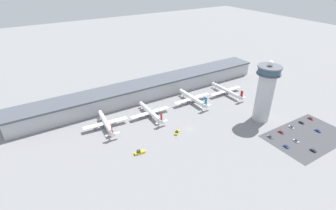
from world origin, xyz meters
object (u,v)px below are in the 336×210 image
airplane_gate_bravo (151,112)px  car_maroon_suv (281,132)px  airplane_gate_alpha (106,123)px  airplane_gate_charlie (193,98)px  service_truck_fuel (140,152)px  car_black_suv (318,131)px  car_red_hatchback (296,141)px  car_white_wagon (313,150)px  car_blue_compact (310,118)px  car_yellow_taxi (286,146)px  control_tower (265,91)px  car_navy_sedan (301,123)px  car_green_van (270,137)px  service_truck_catering (177,132)px  car_grey_coupe (291,127)px  airplane_gate_delta (226,91)px

airplane_gate_bravo → car_maroon_suv: 106.61m
airplane_gate_alpha → airplane_gate_charlie: bearing=-0.9°
service_truck_fuel → car_black_suv: (132.09, -49.18, -0.36)m
car_red_hatchback → airplane_gate_alpha: bearing=141.2°
airplane_gate_alpha → service_truck_fuel: airplane_gate_alpha is taller
car_white_wagon → car_blue_compact: 47.18m
car_maroon_suv → car_yellow_taxi: bearing=-131.2°
car_red_hatchback → car_black_suv: car_black_suv is taller
airplane_gate_charlie → control_tower: bearing=-59.7°
service_truck_fuel → car_red_hatchback: bearing=-24.7°
airplane_gate_bravo → car_navy_sedan: (101.44, -75.47, -3.30)m
car_blue_compact → car_green_van: bearing=179.9°
service_truck_catering → car_yellow_taxi: (57.47, -55.87, -0.26)m
car_white_wagon → car_grey_coupe: bearing=63.9°
control_tower → car_maroon_suv: bearing=-96.1°
airplane_gate_delta → car_blue_compact: (28.43, -73.59, -3.52)m
car_red_hatchback → car_black_suv: 26.41m
service_truck_catering → service_truck_fuel: size_ratio=0.87×
airplane_gate_alpha → car_white_wagon: size_ratio=8.85×
airplane_gate_charlie → airplane_gate_delta: 39.74m
control_tower → car_maroon_suv: control_tower is taller
airplane_gate_charlie → car_white_wagon: airplane_gate_charlie is taller
car_red_hatchback → car_blue_compact: size_ratio=0.95×
car_black_suv → car_navy_sedan: bearing=90.0°
airplane_gate_charlie → car_navy_sedan: bearing=-54.2°
airplane_gate_charlie → service_truck_catering: (-40.55, -35.20, -3.72)m
car_grey_coupe → car_maroon_suv: (-13.33, -0.09, 0.07)m
airplane_gate_alpha → car_red_hatchback: size_ratio=8.58×
airplane_gate_delta → car_grey_coupe: airplane_gate_delta is taller
service_truck_catering → airplane_gate_charlie: bearing=41.0°
car_white_wagon → car_navy_sedan: size_ratio=1.00×
control_tower → airplane_gate_delta: bearing=81.1°
airplane_gate_alpha → car_red_hatchback: 146.63m
airplane_gate_delta → car_green_van: (-22.72, -73.54, -3.56)m
car_blue_compact → car_black_suv: size_ratio=0.99×
car_black_suv → car_maroon_suv: (-26.40, 14.07, 0.02)m
airplane_gate_bravo → car_navy_sedan: size_ratio=9.06×
car_grey_coupe → car_maroon_suv: 13.33m
airplane_gate_charlie → service_truck_catering: size_ratio=5.73×
car_white_wagon → control_tower: bearing=87.3°
car_grey_coupe → car_maroon_suv: car_maroon_suv is taller
control_tower → car_yellow_taxi: 47.09m
airplane_gate_delta → service_truck_fuel: (-116.12, -38.55, -3.19)m
airplane_gate_bravo → airplane_gate_alpha: bearing=175.9°
service_truck_fuel → car_grey_coupe: 124.06m
car_green_van → car_white_wagon: bearing=-65.3°
car_blue_compact → airplane_gate_delta: bearing=111.1°
airplane_gate_delta → service_truck_catering: (-80.14, -31.75, -3.28)m
airplane_gate_charlie → airplane_gate_delta: bearing=-5.0°
airplane_gate_alpha → car_white_wagon: (114.29, -105.32, -3.94)m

